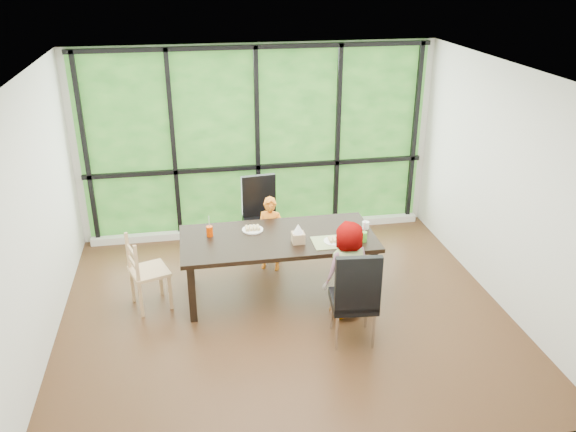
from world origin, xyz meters
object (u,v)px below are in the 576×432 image
(orange_cup, at_px, (210,231))
(tissue_box, at_px, (298,238))
(dining_table, at_px, (278,265))
(plate_near, at_px, (334,241))
(chair_interior_leather, at_px, (353,295))
(green_cup, at_px, (364,237))
(chair_end_beech, at_px, (149,271))
(child_toddler, at_px, (270,234))
(child_older, at_px, (346,270))
(white_mug, at_px, (366,225))
(plate_far, at_px, (253,230))
(chair_window_leather, at_px, (262,218))

(orange_cup, xyz_separation_m, tissue_box, (0.98, -0.35, -0.00))
(dining_table, xyz_separation_m, plate_near, (0.61, -0.24, 0.38))
(chair_interior_leather, distance_m, orange_cup, 1.87)
(green_cup, bearing_deg, tissue_box, 172.24)
(chair_end_beech, height_order, tissue_box, chair_end_beech)
(chair_interior_leather, xyz_separation_m, child_toddler, (-0.62, 1.68, -0.05))
(chair_interior_leather, distance_m, chair_end_beech, 2.35)
(dining_table, distance_m, child_older, 0.91)
(child_older, distance_m, plate_near, 0.39)
(tissue_box, bearing_deg, child_toddler, 103.97)
(dining_table, bearing_deg, orange_cup, 168.31)
(chair_end_beech, bearing_deg, chair_interior_leather, -134.96)
(plate_near, distance_m, white_mug, 0.54)
(child_toddler, height_order, child_older, child_older)
(chair_interior_leather, height_order, plate_far, chair_interior_leather)
(dining_table, xyz_separation_m, child_older, (0.67, -0.58, 0.19))
(dining_table, bearing_deg, child_older, -41.25)
(child_older, height_order, plate_far, child_older)
(chair_end_beech, bearing_deg, orange_cup, -94.80)
(chair_interior_leather, xyz_separation_m, green_cup, (0.33, 0.76, 0.27))
(chair_interior_leather, xyz_separation_m, child_older, (0.05, 0.47, 0.03))
(white_mug, relative_size, tissue_box, 0.62)
(chair_window_leather, height_order, orange_cup, chair_window_leather)
(chair_end_beech, height_order, plate_far, chair_end_beech)
(plate_near, xyz_separation_m, white_mug, (0.46, 0.28, 0.04))
(dining_table, bearing_deg, chair_interior_leather, -59.64)
(child_toddler, bearing_deg, chair_end_beech, -134.61)
(chair_end_beech, height_order, plate_near, chair_end_beech)
(plate_far, relative_size, orange_cup, 2.06)
(child_older, bearing_deg, child_toddler, -78.59)
(tissue_box, bearing_deg, chair_window_leather, 101.77)
(tissue_box, bearing_deg, child_older, -40.62)
(child_older, bearing_deg, dining_table, -58.67)
(chair_window_leather, height_order, child_older, child_older)
(child_older, xyz_separation_m, green_cup, (0.28, 0.30, 0.24))
(chair_window_leather, distance_m, plate_far, 0.85)
(child_toddler, height_order, white_mug, child_toddler)
(plate_far, distance_m, orange_cup, 0.52)
(chair_end_beech, distance_m, child_toddler, 1.63)
(chair_window_leather, height_order, plate_near, chair_window_leather)
(dining_table, relative_size, plate_near, 9.34)
(chair_window_leather, relative_size, green_cup, 9.39)
(chair_window_leather, height_order, child_toddler, chair_window_leather)
(chair_interior_leather, relative_size, chair_end_beech, 1.20)
(chair_interior_leather, bearing_deg, white_mug, -106.66)
(plate_far, xyz_separation_m, white_mug, (1.34, -0.19, 0.04))
(white_mug, bearing_deg, tissue_box, -165.52)
(chair_end_beech, xyz_separation_m, child_toddler, (1.49, 0.64, 0.04))
(chair_window_leather, xyz_separation_m, plate_near, (0.66, -1.25, 0.22))
(dining_table, xyz_separation_m, white_mug, (1.07, 0.04, 0.42))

